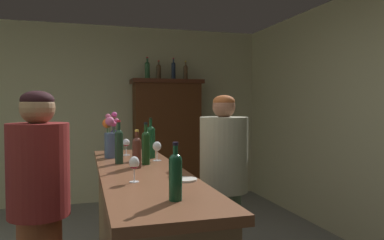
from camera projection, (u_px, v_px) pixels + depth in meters
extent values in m
cube|color=#B9B590|center=(91.00, 114.00, 5.48)|extent=(5.29, 0.12, 2.63)
cube|color=brown|center=(142.00, 173.00, 2.60)|extent=(0.59, 2.38, 0.05)
cube|color=#46230F|center=(167.00, 141.00, 5.51)|extent=(0.97, 0.37, 1.83)
cube|color=#441F11|center=(167.00, 82.00, 5.47)|extent=(1.05, 0.43, 0.06)
cylinder|color=#173B18|center=(146.00, 150.00, 2.83)|extent=(0.06, 0.06, 0.22)
sphere|color=#173B18|center=(146.00, 135.00, 2.82)|extent=(0.06, 0.06, 0.06)
cylinder|color=#173B18|center=(146.00, 130.00, 2.82)|extent=(0.03, 0.03, 0.08)
cylinder|color=black|center=(146.00, 123.00, 2.82)|extent=(0.03, 0.03, 0.02)
cylinder|color=#133E25|center=(175.00, 180.00, 1.77)|extent=(0.06, 0.06, 0.19)
sphere|color=#133E25|center=(175.00, 160.00, 1.77)|extent=(0.06, 0.06, 0.06)
cylinder|color=#133E25|center=(175.00, 153.00, 1.76)|extent=(0.02, 0.02, 0.07)
cylinder|color=black|center=(175.00, 144.00, 1.76)|extent=(0.03, 0.03, 0.02)
cylinder|color=#1C3624|center=(119.00, 149.00, 2.87)|extent=(0.06, 0.06, 0.23)
sphere|color=#1C3624|center=(119.00, 134.00, 2.86)|extent=(0.06, 0.06, 0.06)
cylinder|color=#1C3624|center=(119.00, 128.00, 2.86)|extent=(0.02, 0.02, 0.09)
cylinder|color=#B01A2D|center=(119.00, 121.00, 2.86)|extent=(0.03, 0.03, 0.02)
cylinder|color=#4D271D|center=(137.00, 155.00, 2.67)|extent=(0.07, 0.07, 0.19)
sphere|color=#4D271D|center=(137.00, 142.00, 2.66)|extent=(0.07, 0.07, 0.07)
cylinder|color=#4D271D|center=(137.00, 137.00, 2.66)|extent=(0.02, 0.02, 0.07)
cylinder|color=gold|center=(137.00, 131.00, 2.66)|extent=(0.03, 0.03, 0.02)
cylinder|color=#25223A|center=(114.00, 143.00, 3.51)|extent=(0.07, 0.07, 0.18)
sphere|color=#25223A|center=(114.00, 134.00, 3.51)|extent=(0.07, 0.07, 0.07)
cylinder|color=#25223A|center=(114.00, 129.00, 3.51)|extent=(0.03, 0.03, 0.09)
cylinder|color=black|center=(114.00, 124.00, 3.50)|extent=(0.03, 0.03, 0.02)
cylinder|color=#133D1F|center=(151.00, 144.00, 3.17)|extent=(0.08, 0.08, 0.24)
sphere|color=#133D1F|center=(151.00, 131.00, 3.16)|extent=(0.08, 0.08, 0.08)
cylinder|color=#133D1F|center=(151.00, 125.00, 3.16)|extent=(0.02, 0.02, 0.10)
cylinder|color=black|center=(151.00, 119.00, 3.16)|extent=(0.03, 0.03, 0.02)
cylinder|color=white|center=(134.00, 182.00, 2.19)|extent=(0.06, 0.06, 0.00)
cylinder|color=white|center=(134.00, 175.00, 2.19)|extent=(0.01, 0.01, 0.07)
ellipsoid|color=white|center=(134.00, 163.00, 2.18)|extent=(0.06, 0.06, 0.08)
ellipsoid|color=maroon|center=(134.00, 166.00, 2.19)|extent=(0.05, 0.05, 0.03)
cylinder|color=white|center=(126.00, 155.00, 3.34)|extent=(0.07, 0.07, 0.00)
cylinder|color=white|center=(126.00, 151.00, 3.34)|extent=(0.01, 0.01, 0.08)
ellipsoid|color=white|center=(126.00, 143.00, 3.34)|extent=(0.07, 0.07, 0.07)
ellipsoid|color=maroon|center=(126.00, 145.00, 3.34)|extent=(0.05, 0.05, 0.03)
cylinder|color=white|center=(157.00, 161.00, 3.02)|extent=(0.07, 0.07, 0.00)
cylinder|color=white|center=(157.00, 156.00, 3.02)|extent=(0.01, 0.01, 0.08)
ellipsoid|color=white|center=(157.00, 146.00, 3.01)|extent=(0.07, 0.07, 0.08)
cylinder|color=#394A67|center=(111.00, 145.00, 3.19)|extent=(0.12, 0.12, 0.22)
cylinder|color=#38602D|center=(117.00, 132.00, 3.20)|extent=(0.01, 0.01, 0.19)
sphere|color=#C04D77|center=(117.00, 121.00, 3.20)|extent=(0.04, 0.04, 0.04)
cylinder|color=#38602D|center=(114.00, 129.00, 3.23)|extent=(0.01, 0.01, 0.24)
sphere|color=#C7428C|center=(114.00, 115.00, 3.23)|extent=(0.05, 0.05, 0.05)
cylinder|color=#38602D|center=(107.00, 133.00, 3.21)|extent=(0.01, 0.01, 0.17)
sphere|color=orange|center=(107.00, 123.00, 3.21)|extent=(0.08, 0.08, 0.08)
cylinder|color=#38602D|center=(108.00, 130.00, 3.18)|extent=(0.01, 0.01, 0.23)
sphere|color=#C05678|center=(108.00, 116.00, 3.17)|extent=(0.05, 0.05, 0.05)
cylinder|color=#38602D|center=(110.00, 132.00, 3.15)|extent=(0.01, 0.01, 0.19)
sphere|color=#C85889|center=(110.00, 121.00, 3.15)|extent=(0.08, 0.08, 0.08)
cylinder|color=#38602D|center=(114.00, 133.00, 3.17)|extent=(0.01, 0.01, 0.17)
sphere|color=#D5467F|center=(114.00, 124.00, 3.16)|extent=(0.05, 0.05, 0.05)
cylinder|color=white|center=(185.00, 180.00, 2.24)|extent=(0.14, 0.14, 0.01)
cylinder|color=#25502D|center=(147.00, 72.00, 5.38)|extent=(0.07, 0.07, 0.22)
sphere|color=#25502D|center=(147.00, 64.00, 5.38)|extent=(0.07, 0.07, 0.07)
cylinder|color=#25502D|center=(147.00, 61.00, 5.38)|extent=(0.03, 0.03, 0.09)
cylinder|color=#AB1D23|center=(147.00, 58.00, 5.38)|extent=(0.03, 0.03, 0.02)
cylinder|color=#47331F|center=(159.00, 73.00, 5.43)|extent=(0.07, 0.07, 0.19)
sphere|color=#47331F|center=(159.00, 67.00, 5.43)|extent=(0.07, 0.07, 0.07)
cylinder|color=#47331F|center=(159.00, 64.00, 5.43)|extent=(0.03, 0.03, 0.08)
cylinder|color=#B1281D|center=(159.00, 61.00, 5.42)|extent=(0.03, 0.03, 0.02)
cylinder|color=#1B263C|center=(173.00, 72.00, 5.49)|extent=(0.06, 0.06, 0.23)
sphere|color=#1B263C|center=(173.00, 64.00, 5.49)|extent=(0.06, 0.06, 0.06)
cylinder|color=#1B263C|center=(173.00, 62.00, 5.49)|extent=(0.02, 0.02, 0.08)
cylinder|color=red|center=(173.00, 59.00, 5.49)|extent=(0.02, 0.02, 0.02)
cylinder|color=#4B331E|center=(186.00, 74.00, 5.55)|extent=(0.06, 0.06, 0.19)
sphere|color=#4B331E|center=(186.00, 67.00, 5.54)|extent=(0.06, 0.06, 0.06)
cylinder|color=#4B331E|center=(186.00, 65.00, 5.54)|extent=(0.02, 0.02, 0.08)
cylinder|color=gold|center=(186.00, 61.00, 5.54)|extent=(0.03, 0.03, 0.02)
cylinder|color=maroon|center=(39.00, 170.00, 2.22)|extent=(0.36, 0.36, 0.56)
sphere|color=#8C6A4A|center=(37.00, 108.00, 2.20)|extent=(0.21, 0.21, 0.21)
ellipsoid|color=black|center=(37.00, 100.00, 2.20)|extent=(0.20, 0.20, 0.11)
cylinder|color=#496049|center=(223.00, 240.00, 2.91)|extent=(0.27, 0.27, 0.78)
cylinder|color=#9C9C82|center=(224.00, 154.00, 2.88)|extent=(0.38, 0.38, 0.58)
sphere|color=#915D47|center=(224.00, 107.00, 2.86)|extent=(0.18, 0.18, 0.18)
ellipsoid|color=#9F5227|center=(224.00, 101.00, 2.86)|extent=(0.17, 0.17, 0.10)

